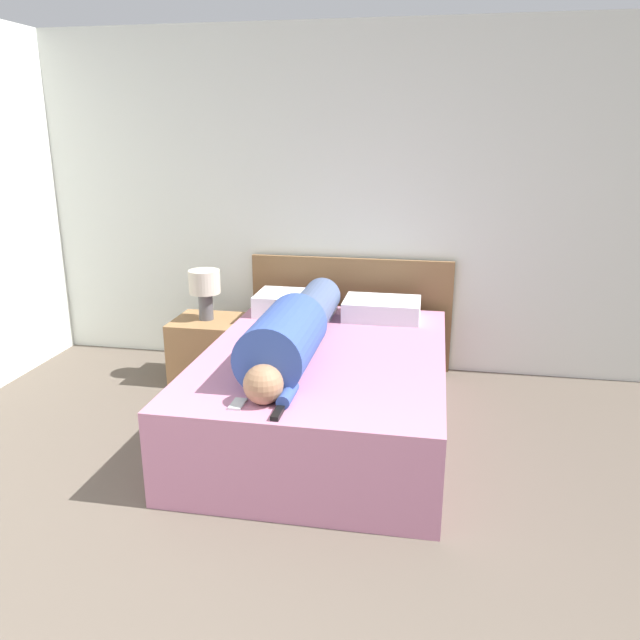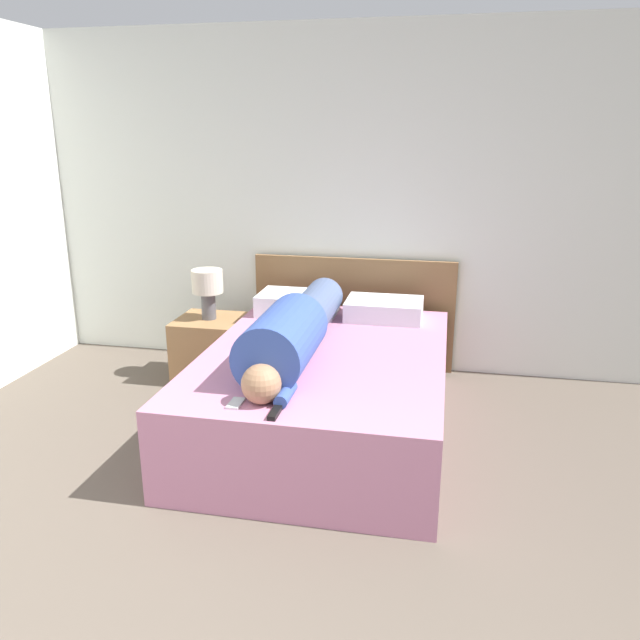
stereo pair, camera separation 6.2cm
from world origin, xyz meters
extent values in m
cube|color=silver|center=(0.00, 3.96, 1.30)|extent=(6.16, 0.06, 2.60)
cube|color=#B2708E|center=(0.02, 2.72, 0.27)|extent=(1.47, 2.07, 0.53)
cube|color=brown|center=(0.02, 3.89, 0.44)|extent=(1.59, 0.04, 0.89)
cube|color=olive|center=(-1.01, 3.39, 0.24)|extent=(0.49, 0.48, 0.48)
cylinder|color=#4C4C51|center=(-1.01, 3.39, 0.58)|extent=(0.11, 0.11, 0.20)
cylinder|color=beige|center=(-1.01, 3.39, 0.77)|extent=(0.23, 0.23, 0.17)
sphere|color=#936B4C|center=(-0.15, 1.92, 0.63)|extent=(0.20, 0.20, 0.20)
cylinder|color=#334C99|center=(-0.15, 2.34, 0.72)|extent=(0.37, 0.72, 0.37)
cylinder|color=#47567A|center=(-0.15, 3.13, 0.67)|extent=(0.27, 0.86, 0.27)
cylinder|color=#334C99|center=(-0.04, 1.97, 0.57)|extent=(0.07, 0.22, 0.07)
cube|color=white|center=(-0.34, 3.50, 0.61)|extent=(0.57, 0.38, 0.15)
cube|color=white|center=(0.30, 3.50, 0.60)|extent=(0.55, 0.38, 0.14)
cube|color=black|center=(-0.05, 1.80, 0.54)|extent=(0.04, 0.15, 0.02)
cube|color=#B2B7BC|center=(-0.27, 1.87, 0.54)|extent=(0.06, 0.13, 0.01)
camera|label=1|loc=(0.66, -0.85, 1.85)|focal=35.00mm
camera|label=2|loc=(0.72, -0.84, 1.85)|focal=35.00mm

